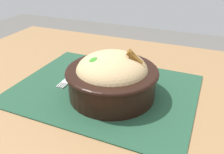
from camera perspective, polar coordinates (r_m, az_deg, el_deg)
table at (r=0.65m, az=-2.17°, el=-8.89°), size 1.10×0.83×0.73m
placemat at (r=0.62m, az=-1.71°, el=-2.93°), size 0.46×0.36×0.00m
bowl at (r=0.56m, az=-0.01°, el=0.11°), size 0.22×0.22×0.12m
fork at (r=0.67m, az=-9.86°, el=-0.23°), size 0.02×0.13×0.00m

